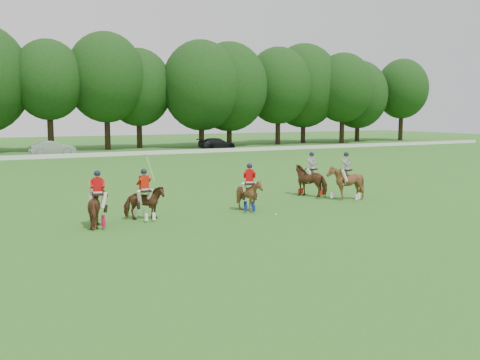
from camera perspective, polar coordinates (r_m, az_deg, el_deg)
name	(u,v)px	position (r m, az deg, el deg)	size (l,w,h in m)	color
ground	(247,232)	(20.23, 0.80, -5.56)	(180.00, 180.00, 0.00)	#28651C
tree_line	(51,80)	(66.22, -19.51, 10.01)	(117.98, 14.32, 14.75)	black
boundary_rail	(67,156)	(56.30, -17.96, 2.48)	(120.00, 0.10, 0.44)	white
car_mid	(52,148)	(60.59, -19.38, 3.25)	(1.62, 4.64, 1.53)	#AFAFB5
car_right	(217,144)	(66.23, -2.48, 3.89)	(1.98, 4.86, 1.41)	black
polo_red_a	(98,207)	(21.71, -14.89, -2.78)	(1.18, 1.92, 2.23)	#4A2713
polo_red_b	(144,202)	(22.68, -10.16, -2.34)	(1.56, 1.38, 2.70)	#4A2713
polo_red_c	(249,194)	(24.36, 1.02, -1.53)	(1.65, 1.72, 2.19)	#4A2713
polo_stripe_a	(311,180)	(29.07, 7.60, 0.00)	(1.84, 2.16, 2.38)	#4A2713
polo_stripe_b	(346,182)	(28.00, 11.19, -0.25)	(2.10, 2.15, 2.48)	#4A2713
polo_ball	(276,215)	(23.41, 3.82, -3.72)	(0.09, 0.09, 0.09)	white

